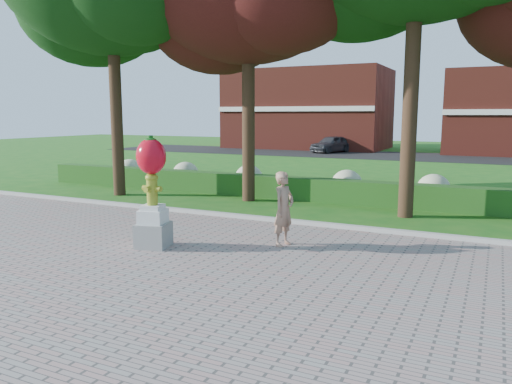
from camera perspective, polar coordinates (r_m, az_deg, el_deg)
ground at (r=11.66m, az=-5.36°, el=-6.23°), size 100.00×100.00×0.00m
walkway at (r=8.66m, az=-19.51°, el=-11.99°), size 40.00×14.00×0.04m
curb at (r=14.22m, az=0.92°, el=-3.13°), size 40.00×0.18×0.15m
lawn_hedge at (r=17.81m, az=6.36°, el=0.31°), size 24.00×0.70×0.80m
hydrangea_row at (r=18.56m, az=9.07°, el=1.07°), size 20.10×1.10×0.99m
street at (r=38.19m, az=17.00°, el=3.93°), size 50.00×8.00×0.02m
building_left at (r=46.41m, az=5.97°, el=9.38°), size 14.00×8.00×7.00m
hydrant_sculpture at (r=11.41m, az=-11.80°, el=0.37°), size 0.83×0.83×2.53m
woman at (r=11.40m, az=3.19°, el=-1.93°), size 0.53×0.69×1.71m
parked_car at (r=40.61m, az=8.61°, el=5.46°), size 2.94×4.30×1.36m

